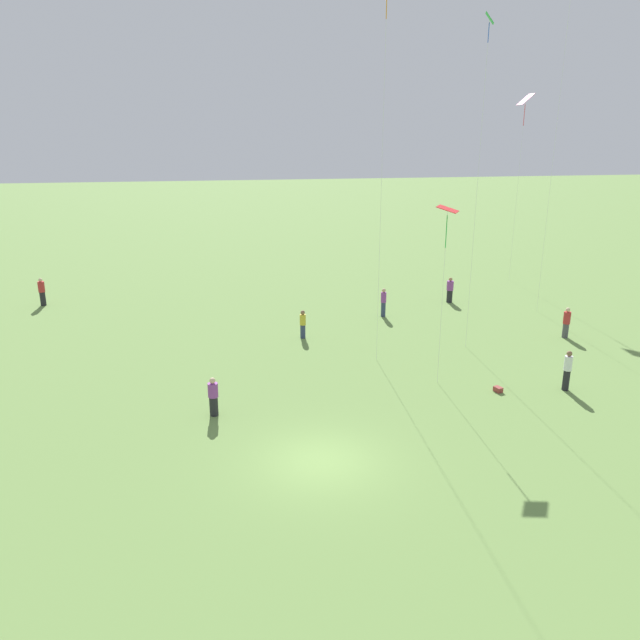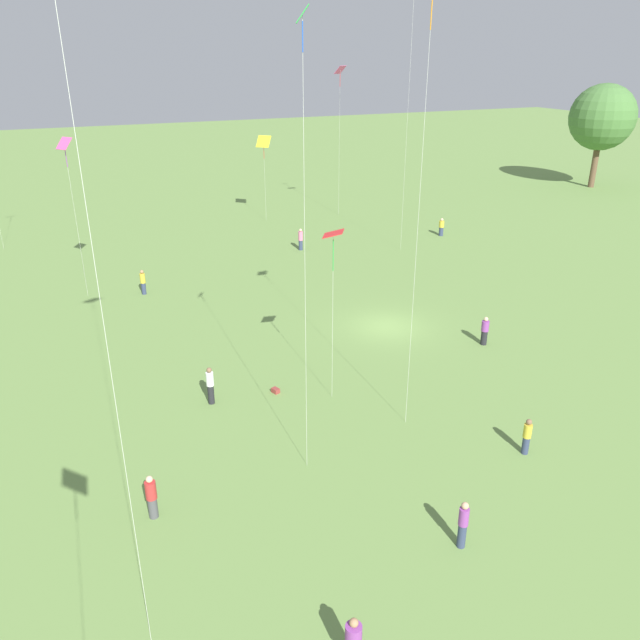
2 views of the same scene
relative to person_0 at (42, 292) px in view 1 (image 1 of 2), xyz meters
name	(u,v)px [view 1 (image 1 of 2)]	position (x,y,z in m)	size (l,w,h in m)	color
ground_plane	(321,461)	(-22.58, -14.45, -0.91)	(240.00, 240.00, 0.00)	#6B8E47
person_0	(42,292)	(0.00, 0.00, 0.00)	(0.48, 0.48, 1.83)	#232328
person_2	(566,323)	(-11.73, -30.06, -0.06)	(0.54, 0.54, 1.71)	#4C4C51
person_3	(450,290)	(-3.77, -26.39, -0.09)	(0.59, 0.59, 1.69)	#232328
person_4	(567,370)	(-18.36, -26.19, 0.02)	(0.36, 0.36, 1.83)	#232328
person_6	(213,397)	(-18.28, -10.82, -0.11)	(0.56, 0.56, 1.63)	#232328
person_7	(303,324)	(-9.35, -15.74, -0.11)	(0.43, 0.43, 1.58)	#333D5B
person_8	(383,302)	(-6.16, -21.19, -0.01)	(0.41, 0.41, 1.77)	#333D5B
kite_0	(386,11)	(-13.31, -18.89, 14.95)	(1.04, 1.01, 17.13)	#E54C99
kite_7	(525,105)	(1.45, -33.18, 11.68)	(1.22, 0.97, 13.37)	#E54C99
kite_8	(487,54)	(-12.24, -24.04, 13.45)	(0.71, 0.59, 16.13)	green
kite_9	(447,216)	(-16.60, -20.89, 6.66)	(1.18, 1.18, 7.99)	red
picnic_bag_0	(498,389)	(-18.05, -23.16, -0.80)	(0.43, 0.37, 0.22)	#933833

